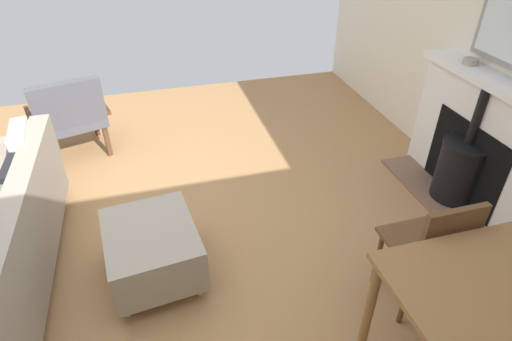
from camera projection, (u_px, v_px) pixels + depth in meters
ground_plane at (122, 239)px, 3.14m from camera, size 5.99×5.48×0.01m
fireplace at (476, 150)px, 3.31m from camera, size 0.53×1.47×1.04m
mantel_bowl_near at (471, 61)px, 3.26m from camera, size 0.12×0.12×0.05m
ottoman at (152, 249)px, 2.71m from camera, size 0.63×0.72×0.41m
armchair_accent at (69, 114)px, 3.85m from camera, size 0.80×0.73×0.82m
dining_chair_near_fireplace at (433, 246)px, 2.36m from camera, size 0.40×0.40×0.85m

